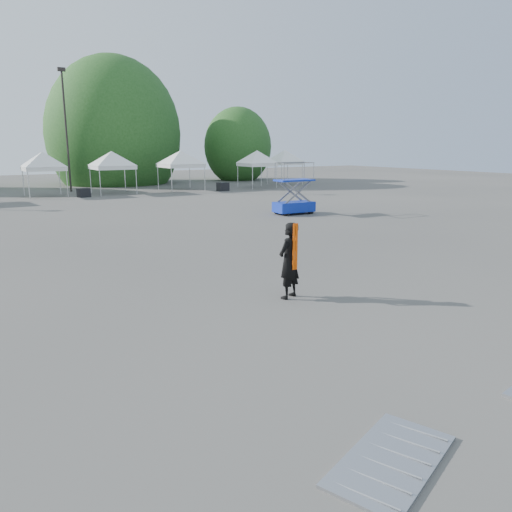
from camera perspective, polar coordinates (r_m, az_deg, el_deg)
ground at (r=13.61m, az=-3.89°, el=-3.75°), size 120.00×120.00×0.00m
light_pole_east at (r=44.51m, az=-20.93°, el=13.98°), size 0.60×0.25×9.80m
tree_mid_e at (r=52.76m, az=-15.91°, el=13.25°), size 5.12×5.12×7.79m
tree_far_e at (r=56.10m, az=-2.10°, el=12.40°), size 3.84×3.84×5.84m
tent_e at (r=40.97m, az=-23.21°, el=10.54°), size 4.02×4.02×3.88m
tent_f at (r=41.60m, az=-16.18°, el=11.07°), size 4.28×4.28×3.88m
tent_g at (r=43.81m, az=-8.64°, el=11.47°), size 4.55×4.55×3.88m
tent_h at (r=45.60m, az=0.12°, el=11.64°), size 3.89×3.89×3.88m
tent_extra_8 at (r=49.57m, az=3.32°, el=11.70°), size 3.79×3.79×3.88m
man at (r=12.57m, az=3.80°, el=-0.53°), size 0.84×0.71×1.95m
scissor_lift at (r=28.12m, az=4.38°, el=7.72°), size 2.28×1.23×2.87m
barrier_left at (r=6.84m, az=15.19°, el=-21.57°), size 2.17×1.60×0.06m
crate_mid at (r=39.56m, az=-19.09°, el=6.85°), size 0.94×0.78×0.66m
crate_east at (r=42.59m, az=-3.81°, el=7.90°), size 0.91×0.71×0.70m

